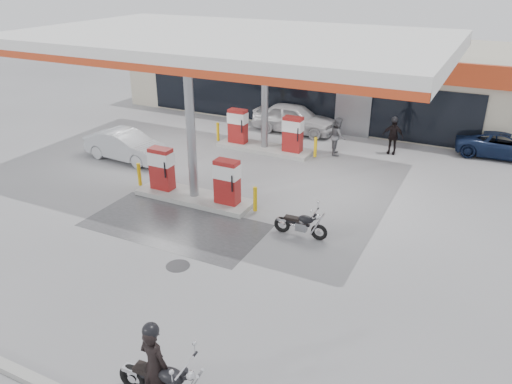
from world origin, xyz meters
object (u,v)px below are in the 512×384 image
attendant (338,136)px  hatchback_silver (126,146)px  biker_main (154,365)px  parked_motorcycle (301,225)px  main_motorcycle (165,383)px  biker_walking (393,136)px  parked_car_left (240,97)px  pump_island_far (265,136)px  parked_car_right (504,145)px  pump_island_near (194,182)px  sedan_white (294,118)px

attendant → hatchback_silver: (-8.14, -4.80, -0.21)m
biker_main → parked_motorcycle: size_ratio=0.98×
main_motorcycle → biker_walking: biker_walking is taller
hatchback_silver → parked_car_left: size_ratio=0.84×
pump_island_far → parked_car_right: size_ratio=1.25×
pump_island_near → parked_car_left: pump_island_near is taller
attendant → hatchback_silver: attendant is taller
main_motorcycle → biker_walking: 16.40m
parked_motorcycle → sedan_white: (-4.37, 9.99, 0.33)m
hatchback_silver → parked_motorcycle: bearing=-104.4°
biker_main → hatchback_silver: 13.97m
hatchback_silver → parked_car_left: 9.81m
pump_island_near → parked_car_left: 12.82m
parked_motorcycle → pump_island_far: bearing=121.4°
main_motorcycle → attendant: (-1.40, 15.18, 0.38)m
pump_island_far → pump_island_near: bearing=-90.0°
parked_car_left → parked_car_right: (14.50, -2.00, -0.10)m
biker_main → parked_car_right: bearing=-101.6°
parked_car_left → parked_car_right: bearing=-101.0°
pump_island_near → hatchback_silver: (-4.94, 2.20, -0.06)m
biker_main → parked_car_right: (5.60, 18.19, -0.31)m
pump_island_far → biker_walking: size_ratio=3.14×
pump_island_near → parked_motorcycle: (4.53, -0.79, -0.30)m
hatchback_silver → parked_car_right: bearing=-59.3°
main_motorcycle → parked_car_right: 18.96m
biker_main → parked_car_left: (-8.90, 20.19, -0.20)m
sedan_white → parked_car_left: sedan_white is taller
biker_main → attendant: (-1.20, 15.19, -0.02)m
sedan_white → parked_car_right: sedan_white is taller
pump_island_near → biker_main: (4.40, -8.19, 0.17)m
attendant → hatchback_silver: bearing=102.4°
parked_car_left → biker_walking: (9.90, -3.80, 0.14)m
main_motorcycle → attendant: size_ratio=1.23×
hatchback_silver → parked_car_right: size_ratio=0.95×
attendant → pump_island_near: bearing=137.3°
main_motorcycle → parked_car_left: 22.13m
pump_island_near → pump_island_far: size_ratio=1.00×
main_motorcycle → hatchback_silver: (-9.54, 10.38, 0.17)m
pump_island_far → attendant: pump_island_far is taller
hatchback_silver → parked_car_right: hatchback_silver is taller
pump_island_far → parked_car_left: (-4.50, 6.00, -0.03)m
pump_island_near → sedan_white: size_ratio=1.19×
biker_walking → sedan_white: bearing=170.8°
main_motorcycle → parked_car_right: (5.40, 18.18, 0.09)m
pump_island_near → parked_motorcycle: pump_island_near is taller
parked_car_right → attendant: bearing=111.1°
pump_island_far → parked_car_left: 7.50m
parked_car_right → sedan_white: bearing=92.0°
parked_motorcycle → parked_car_left: size_ratio=0.38×
pump_island_far → sedan_white: (0.17, 3.20, 0.03)m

